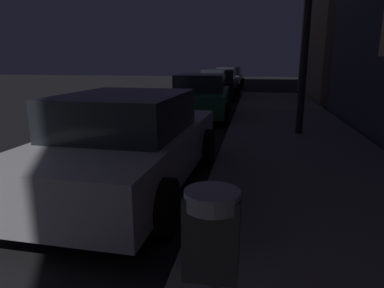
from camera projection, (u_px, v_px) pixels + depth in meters
parking_meter at (211, 275)px, 1.20m from camera, size 0.19×0.19×1.31m
car_silver at (130, 143)px, 5.02m from camera, size 2.14×4.41×1.43m
car_green at (201, 96)px, 11.53m from camera, size 2.17×4.62×1.43m
car_black at (219, 84)px, 17.10m from camera, size 2.00×4.24×1.43m
car_white at (229, 78)px, 23.57m from camera, size 1.98×4.30×1.43m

